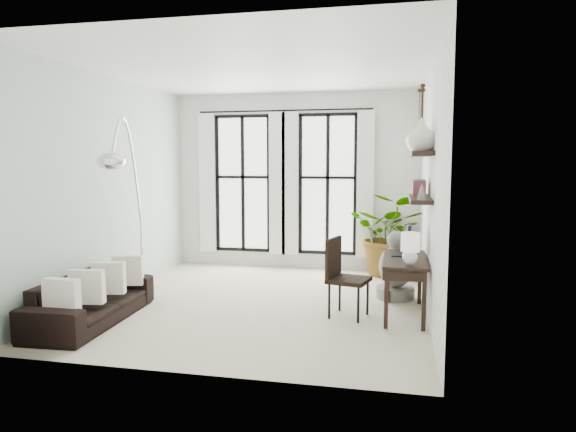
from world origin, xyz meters
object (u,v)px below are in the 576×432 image
(sofa, at_px, (92,299))
(desk_chair, at_px, (342,272))
(buddha, at_px, (396,270))
(arc_lamp, at_px, (126,161))
(plant, at_px, (391,234))
(desk, at_px, (405,262))

(sofa, distance_m, desk_chair, 3.11)
(sofa, relative_size, buddha, 1.98)
(arc_lamp, bearing_deg, plant, 37.90)
(buddha, bearing_deg, arc_lamp, -162.04)
(plant, bearing_deg, desk_chair, -102.56)
(plant, relative_size, arc_lamp, 0.56)
(plant, height_order, buddha, plant)
(sofa, distance_m, buddha, 4.11)
(sofa, height_order, plant, plant)
(plant, height_order, desk_chair, plant)
(desk_chair, bearing_deg, buddha, 70.69)
(sofa, relative_size, arc_lamp, 0.76)
(desk_chair, height_order, buddha, desk_chair)
(plant, bearing_deg, arc_lamp, -142.10)
(sofa, bearing_deg, desk_chair, -76.28)
(desk_chair, relative_size, buddha, 1.02)
(sofa, distance_m, plant, 4.95)
(plant, distance_m, desk_chair, 2.61)
(desk_chair, bearing_deg, arc_lamp, -163.47)
(sofa, height_order, buddha, buddha)
(sofa, xyz_separation_m, buddha, (3.64, 1.90, 0.13))
(desk, bearing_deg, sofa, -165.09)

